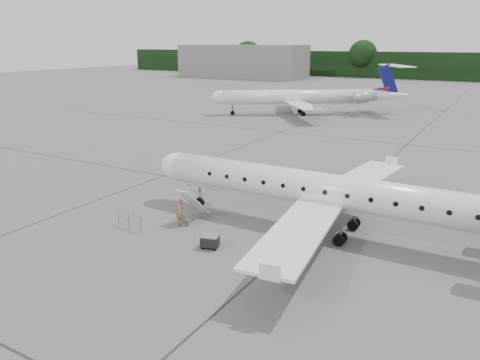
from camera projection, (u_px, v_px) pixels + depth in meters
The scene contains 8 objects.
ground at pixel (357, 265), 23.65m from camera, with size 320.00×320.00×0.00m, color #61615E.
terminal_building at pixel (242, 61), 147.17m from camera, with size 40.00×14.00×10.00m, color slate.
main_regional_jet at pixel (334, 175), 26.60m from camera, with size 27.85×20.05×7.14m, color silver, non-canonical shape.
airstair at pixel (194, 203), 29.41m from camera, with size 0.85×2.41×2.24m, color silver, non-canonical shape.
passenger at pixel (181, 213), 28.35m from camera, with size 0.65×0.42×1.77m, color #856348.
safety_railing at pixel (129, 221), 28.13m from camera, with size 2.20×0.08×1.00m, color gray, non-canonical shape.
baggage_cart at pixel (210, 241), 25.52m from camera, with size 0.93×0.75×0.80m, color black, non-canonical shape.
bg_regional_left at pixel (295, 90), 71.62m from camera, with size 28.85×20.78×7.57m, color silver, non-canonical shape.
Camera 1 is at (5.65, -21.54, 10.83)m, focal length 35.00 mm.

